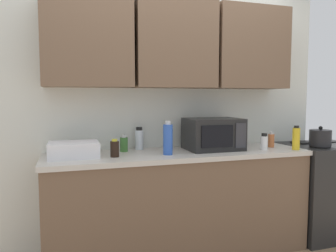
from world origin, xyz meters
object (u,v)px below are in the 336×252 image
object	(u,v)px
stove_range	(321,189)
bottle_spice_jar	(271,140)
microwave	(213,134)
dish_rack	(74,150)
bottle_clear_tall	(139,139)
kettle	(320,138)
bottle_white_jar	(264,142)
bottle_green_oil	(124,144)
bottle_yellow_mustard	(296,138)
bottle_soy_dark	(115,149)
bottle_blue_cleaner	(168,139)

from	to	relation	value
stove_range	bottle_spice_jar	distance (m)	0.79
microwave	dish_rack	xyz separation A→B (m)	(-1.20, -0.02, -0.08)
stove_range	bottle_clear_tall	bearing A→B (deg)	172.62
kettle	bottle_white_jar	bearing A→B (deg)	176.85
microwave	dish_rack	size ratio (longest dim) A/B	1.26
microwave	bottle_green_oil	distance (m)	0.80
microwave	bottle_yellow_mustard	distance (m)	0.74
bottle_white_jar	bottle_soy_dark	distance (m)	1.32
dish_rack	bottle_green_oil	bearing A→B (deg)	19.60
bottle_soy_dark	bottle_yellow_mustard	bearing A→B (deg)	-4.62
bottle_green_oil	bottle_yellow_mustard	world-z (taller)	bottle_yellow_mustard
dish_rack	bottle_yellow_mustard	size ratio (longest dim) A/B	1.77
kettle	bottle_white_jar	distance (m)	0.59
bottle_blue_cleaner	dish_rack	bearing A→B (deg)	171.43
dish_rack	bottle_soy_dark	distance (m)	0.32
kettle	bottle_spice_jar	distance (m)	0.46
bottle_soy_dark	bottle_blue_cleaner	bearing A→B (deg)	-3.54
kettle	bottle_blue_cleaner	distance (m)	1.48
bottle_blue_cleaner	stove_range	bearing A→B (deg)	3.16
stove_range	bottle_clear_tall	world-z (taller)	bottle_clear_tall
dish_rack	bottle_yellow_mustard	distance (m)	1.91
kettle	bottle_clear_tall	bearing A→B (deg)	167.16
dish_rack	bottle_blue_cleaner	xyz separation A→B (m)	(0.74, -0.11, 0.07)
bottle_white_jar	bottle_blue_cleaner	bearing A→B (deg)	178.92
dish_rack	bottle_clear_tall	distance (m)	0.61
bottle_soy_dark	bottle_white_jar	bearing A→B (deg)	-1.88
stove_range	microwave	size ratio (longest dim) A/B	1.90
dish_rack	bottle_white_jar	bearing A→B (deg)	-4.48
dish_rack	bottle_green_oil	world-z (taller)	bottle_green_oil
dish_rack	bottle_clear_tall	xyz separation A→B (m)	(0.57, 0.22, 0.03)
bottle_blue_cleaner	bottle_yellow_mustard	world-z (taller)	bottle_blue_cleaner
microwave	bottle_spice_jar	world-z (taller)	microwave
stove_range	bottle_blue_cleaner	size ratio (longest dim) A/B	3.32
bottle_spice_jar	bottle_soy_dark	distance (m)	1.48
microwave	dish_rack	distance (m)	1.21
microwave	stove_range	bearing A→B (deg)	-1.96
bottle_clear_tall	bottle_spice_jar	bearing A→B (deg)	-10.81
stove_range	bottle_white_jar	distance (m)	0.92
stove_range	bottle_green_oil	bearing A→B (deg)	175.07
kettle	dish_rack	world-z (taller)	kettle
microwave	bottle_white_jar	bearing A→B (deg)	-19.09
bottle_soy_dark	microwave	bearing A→B (deg)	6.68
dish_rack	kettle	bearing A→B (deg)	-4.13
bottle_spice_jar	bottle_yellow_mustard	world-z (taller)	bottle_yellow_mustard
bottle_yellow_mustard	bottle_clear_tall	size ratio (longest dim) A/B	1.06
stove_range	bottle_white_jar	size ratio (longest dim) A/B	6.20
stove_range	bottle_white_jar	bearing A→B (deg)	-171.87
bottle_green_oil	dish_rack	bearing A→B (deg)	-160.40
bottle_yellow_mustard	bottle_white_jar	bearing A→B (deg)	162.49
bottle_green_oil	bottle_white_jar	world-z (taller)	bottle_white_jar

